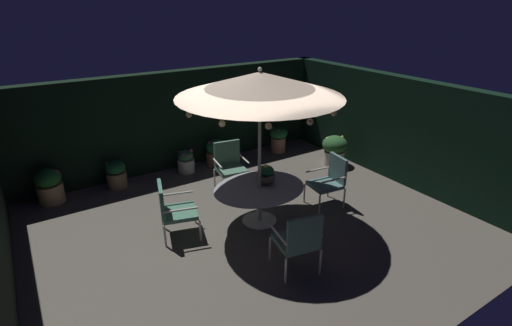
% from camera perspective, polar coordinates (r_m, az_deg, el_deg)
% --- Properties ---
extents(ground_plane, '(8.05, 6.93, 0.02)m').
position_cam_1_polar(ground_plane, '(7.17, -0.98, -9.05)').
color(ground_plane, '#564F47').
extents(hedge_backdrop_rear, '(8.05, 0.30, 2.31)m').
position_cam_1_polar(hedge_backdrop_rear, '(9.44, -11.75, 6.34)').
color(hedge_backdrop_rear, black).
rests_on(hedge_backdrop_rear, ground_plane).
extents(hedge_backdrop_right, '(0.30, 6.93, 2.31)m').
position_cam_1_polar(hedge_backdrop_right, '(9.14, 20.19, 4.81)').
color(hedge_backdrop_right, black).
rests_on(hedge_backdrop_right, ground_plane).
extents(patio_dining_table, '(1.70, 1.42, 0.71)m').
position_cam_1_polar(patio_dining_table, '(6.94, 0.51, -4.55)').
color(patio_dining_table, silver).
rests_on(patio_dining_table, ground_plane).
extents(patio_umbrella, '(2.76, 2.76, 2.83)m').
position_cam_1_polar(patio_umbrella, '(6.27, 0.57, 11.57)').
color(patio_umbrella, beige).
rests_on(patio_umbrella, ground_plane).
extents(centerpiece_planter, '(0.32, 0.32, 0.39)m').
position_cam_1_polar(centerpiece_planter, '(6.91, 1.47, -1.57)').
color(centerpiece_planter, olive).
rests_on(centerpiece_planter, patio_dining_table).
extents(patio_chair_north, '(0.71, 0.70, 1.05)m').
position_cam_1_polar(patio_chair_north, '(5.74, 6.39, -11.15)').
color(patio_chair_north, silver).
rests_on(patio_chair_north, ground_plane).
extents(patio_chair_northeast, '(0.68, 0.64, 1.01)m').
position_cam_1_polar(patio_chair_northeast, '(7.69, 10.93, -2.29)').
color(patio_chair_northeast, beige).
rests_on(patio_chair_northeast, ground_plane).
extents(patio_chair_east, '(0.71, 0.66, 1.03)m').
position_cam_1_polar(patio_chair_east, '(8.24, -3.96, 0.01)').
color(patio_chair_east, beige).
rests_on(patio_chair_east, ground_plane).
extents(patio_chair_southeast, '(0.76, 0.77, 0.99)m').
position_cam_1_polar(patio_chair_southeast, '(6.72, -12.30, -6.48)').
color(patio_chair_southeast, silver).
rests_on(patio_chair_southeast, ground_plane).
extents(potted_plant_back_center, '(0.51, 0.51, 0.72)m').
position_cam_1_polar(potted_plant_back_center, '(8.75, -28.35, -2.99)').
color(potted_plant_back_center, tan).
rests_on(potted_plant_back_center, ground_plane).
extents(potted_plant_back_left, '(0.40, 0.40, 0.55)m').
position_cam_1_polar(potted_plant_back_left, '(9.23, -10.38, 0.21)').
color(potted_plant_back_left, beige).
rests_on(potted_plant_back_left, ground_plane).
extents(potted_plant_left_near, '(0.51, 0.51, 0.64)m').
position_cam_1_polar(potted_plant_left_near, '(9.57, -5.90, 1.64)').
color(potted_plant_left_near, '#AE7050').
rests_on(potted_plant_left_near, ground_plane).
extents(potted_plant_left_far, '(0.62, 0.62, 0.74)m').
position_cam_1_polar(potted_plant_left_far, '(9.66, 11.58, 2.02)').
color(potted_plant_left_far, beige).
rests_on(potted_plant_left_far, ground_plane).
extents(potted_plant_right_near, '(0.48, 0.48, 0.70)m').
position_cam_1_polar(potted_plant_right_near, '(10.32, 3.33, 3.75)').
color(potted_plant_right_near, '#A2694F').
rests_on(potted_plant_right_near, ground_plane).
extents(potted_plant_back_right, '(0.42, 0.42, 0.63)m').
position_cam_1_polar(potted_plant_back_right, '(8.85, -20.05, -1.58)').
color(potted_plant_back_right, '#7A6046').
rests_on(potted_plant_back_right, ground_plane).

